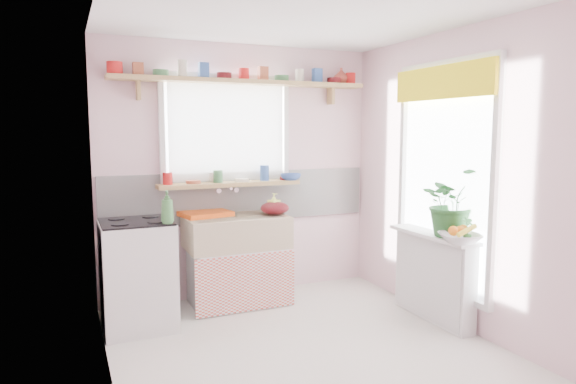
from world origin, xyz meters
name	(u,v)px	position (x,y,z in m)	size (l,w,h in m)	color
room	(334,162)	(0.66, 0.86, 1.37)	(3.20, 3.20, 3.20)	silver
sink_unit	(237,260)	(-0.15, 1.29, 0.43)	(0.95, 0.65, 1.11)	white
cooker	(138,274)	(-1.10, 1.05, 0.46)	(0.58, 0.58, 0.93)	white
radiator_ledge	(434,275)	(1.30, 0.20, 0.40)	(0.22, 0.95, 0.78)	white
windowsill	(230,184)	(-0.15, 1.48, 1.14)	(1.40, 0.22, 0.04)	tan
pine_shelf	(244,82)	(0.00, 1.47, 2.12)	(2.52, 0.24, 0.04)	tan
shelf_crockery	(242,74)	(-0.02, 1.47, 2.19)	(2.47, 0.11, 0.12)	red
sill_crockery	(225,177)	(-0.20, 1.48, 1.21)	(1.35, 0.11, 0.12)	red
dish_tray	(206,214)	(-0.41, 1.43, 0.87)	(0.45, 0.34, 0.04)	#F95D16
colander	(275,208)	(0.22, 1.25, 0.91)	(0.28, 0.28, 0.13)	#520E14
jade_plant	(452,202)	(1.33, 0.04, 1.07)	(0.52, 0.45, 0.58)	#245C29
fruit_bowl	(460,238)	(1.21, -0.20, 0.81)	(0.32, 0.32, 0.08)	silver
herb_pot	(467,229)	(1.28, -0.20, 0.88)	(0.11, 0.08, 0.22)	#29662C
soap_bottle_sink	(274,204)	(0.22, 1.27, 0.95)	(0.09, 0.09, 0.21)	#E8FD70
sill_cup	(214,177)	(-0.29, 1.54, 1.21)	(0.12, 0.12, 0.10)	beige
sill_bowl	(291,177)	(0.47, 1.42, 1.19)	(0.21, 0.21, 0.06)	#30529D
shelf_vase	(341,76)	(1.10, 1.53, 2.23)	(0.16, 0.16, 0.17)	#A84333
cooker_bottle	(167,207)	(-0.88, 0.83, 1.05)	(0.10, 0.10, 0.27)	#418243
fruit	(460,230)	(1.22, -0.19, 0.88)	(0.20, 0.14, 0.10)	orange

